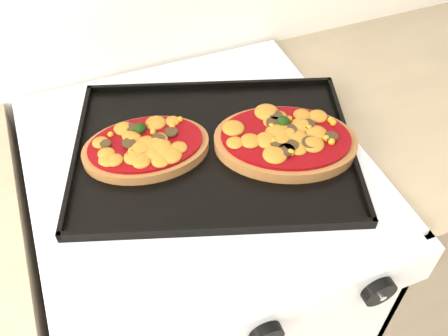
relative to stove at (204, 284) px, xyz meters
name	(u,v)px	position (x,y,z in m)	size (l,w,h in m)	color
stove	(204,284)	(0.00, 0.00, 0.00)	(0.60, 0.60, 0.91)	silver
control_panel	(267,321)	(0.00, -0.31, 0.40)	(0.60, 0.02, 0.09)	silver
knob_center	(267,335)	(-0.01, -0.33, 0.40)	(0.05, 0.05, 0.02)	black
knob_right	(379,292)	(0.18, -0.33, 0.40)	(0.06, 0.06, 0.02)	black
baking_tray	(214,148)	(0.03, 0.00, 0.47)	(0.50, 0.37, 0.02)	black
pizza_left	(146,146)	(-0.08, 0.03, 0.48)	(0.23, 0.15, 0.03)	#915E32
pizza_right	(285,140)	(0.15, -0.05, 0.48)	(0.26, 0.18, 0.04)	#915E32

